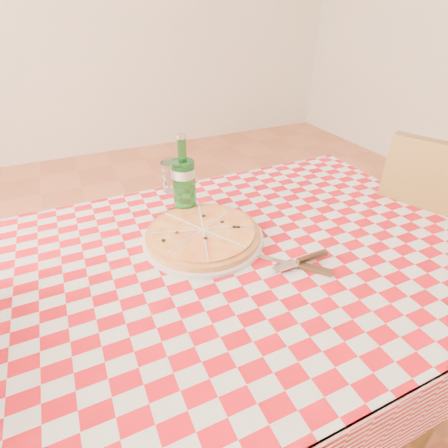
{
  "coord_description": "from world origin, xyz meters",
  "views": [
    {
      "loc": [
        -0.34,
        -0.62,
        1.3
      ],
      "look_at": [
        -0.02,
        0.06,
        0.82
      ],
      "focal_mm": 28.0,
      "sensor_mm": 36.0,
      "label": 1
    }
  ],
  "objects_px": {
    "dining_table": "(240,283)",
    "water_bottle": "(184,176)",
    "wine_glass": "(174,188)",
    "pizza_plate": "(203,233)",
    "chair_near": "(439,254)"
  },
  "relations": [
    {
      "from": "water_bottle",
      "to": "wine_glass",
      "type": "xyz_separation_m",
      "value": [
        -0.03,
        0.02,
        -0.04
      ]
    },
    {
      "from": "chair_near",
      "to": "water_bottle",
      "type": "distance_m",
      "value": 0.93
    },
    {
      "from": "water_bottle",
      "to": "wine_glass",
      "type": "relative_size",
      "value": 1.49
    },
    {
      "from": "chair_near",
      "to": "wine_glass",
      "type": "relative_size",
      "value": 5.87
    },
    {
      "from": "chair_near",
      "to": "wine_glass",
      "type": "xyz_separation_m",
      "value": [
        -0.84,
        0.32,
        0.29
      ]
    },
    {
      "from": "dining_table",
      "to": "water_bottle",
      "type": "height_order",
      "value": "water_bottle"
    },
    {
      "from": "chair_near",
      "to": "pizza_plate",
      "type": "height_order",
      "value": "chair_near"
    },
    {
      "from": "dining_table",
      "to": "water_bottle",
      "type": "relative_size",
      "value": 4.91
    },
    {
      "from": "pizza_plate",
      "to": "chair_near",
      "type": "bearing_deg",
      "value": -10.55
    },
    {
      "from": "water_bottle",
      "to": "dining_table",
      "type": "bearing_deg",
      "value": -76.54
    },
    {
      "from": "water_bottle",
      "to": "wine_glass",
      "type": "height_order",
      "value": "water_bottle"
    },
    {
      "from": "pizza_plate",
      "to": "wine_glass",
      "type": "height_order",
      "value": "wine_glass"
    },
    {
      "from": "dining_table",
      "to": "wine_glass",
      "type": "xyz_separation_m",
      "value": [
        -0.09,
        0.26,
        0.18
      ]
    },
    {
      "from": "pizza_plate",
      "to": "water_bottle",
      "type": "distance_m",
      "value": 0.18
    },
    {
      "from": "dining_table",
      "to": "pizza_plate",
      "type": "relative_size",
      "value": 3.73
    }
  ]
}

